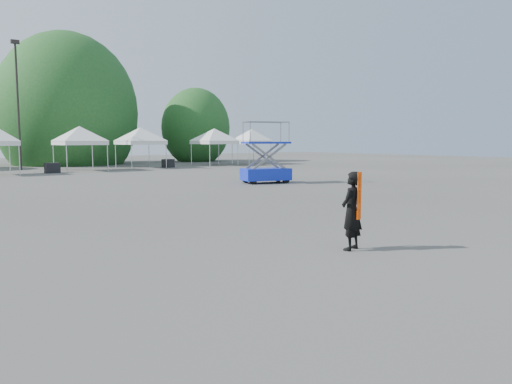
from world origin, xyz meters
TOP-DOWN VIEW (x-y plane):
  - ground at (0.00, 0.00)m, footprint 120.00×120.00m
  - light_pole_east at (3.00, 32.00)m, footprint 0.60×0.25m
  - tree_mid_e at (9.00, 39.00)m, footprint 5.12×5.12m
  - tree_far_e at (22.00, 37.00)m, footprint 3.84×3.84m
  - tent_f at (6.24, 28.16)m, footprint 4.54×4.54m
  - tent_g at (11.47, 28.78)m, footprint 4.59×4.59m
  - tent_h at (18.57, 28.43)m, footprint 4.59×4.59m
  - tent_extra_8 at (22.57, 28.04)m, footprint 4.00×4.00m
  - man at (1.02, -2.48)m, footprint 0.69×0.55m
  - scissor_lift at (10.16, 11.17)m, footprint 2.79×1.96m
  - crate_mid at (3.76, 26.79)m, footprint 0.93×0.72m
  - crate_east at (13.51, 27.89)m, footprint 1.10×1.00m

SIDE VIEW (x-z plane):
  - ground at x=0.00m, z-range 0.00..0.00m
  - crate_east at x=13.51m, z-range 0.00..0.70m
  - crate_mid at x=3.76m, z-range 0.00..0.71m
  - man at x=1.02m, z-range 0.00..1.66m
  - scissor_lift at x=10.16m, z-range 0.01..3.29m
  - tent_extra_8 at x=22.57m, z-range 1.12..5.00m
  - tent_f at x=6.24m, z-range 1.12..5.00m
  - tent_h at x=18.57m, z-range 1.12..5.00m
  - tent_g at x=11.47m, z-range 1.12..5.00m
  - tree_far_e at x=22.00m, z-range 0.70..6.55m
  - tree_mid_e at x=9.00m, z-range 0.94..8.74m
  - light_pole_east at x=3.00m, z-range 0.62..10.42m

